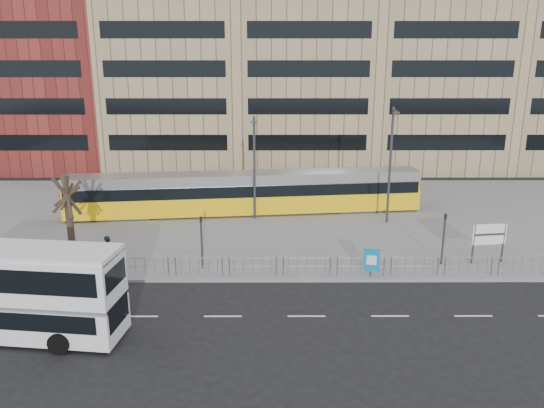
{
  "coord_description": "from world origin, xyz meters",
  "views": [
    {
      "loc": [
        0.29,
        -26.91,
        11.98
      ],
      "look_at": [
        0.38,
        6.0,
        2.78
      ],
      "focal_mm": 35.0,
      "sensor_mm": 36.0,
      "label": 1
    }
  ],
  "objects_px": {
    "traffic_light_west": "(201,235)",
    "lamp_post_east": "(390,161)",
    "tram": "(246,193)",
    "station_sign": "(489,236)",
    "double_decker_bus": "(3,289)",
    "traffic_light_east": "(444,232)",
    "bare_tree": "(64,171)",
    "pedestrian": "(109,252)",
    "ad_panel": "(371,260)",
    "lamp_post_west": "(254,164)"
  },
  "relations": [
    {
      "from": "pedestrian",
      "to": "traffic_light_east",
      "type": "height_order",
      "value": "traffic_light_east"
    },
    {
      "from": "station_sign",
      "to": "lamp_post_west",
      "type": "xyz_separation_m",
      "value": [
        -14.02,
        8.86,
        2.55
      ]
    },
    {
      "from": "traffic_light_east",
      "to": "lamp_post_east",
      "type": "relative_size",
      "value": 0.37
    },
    {
      "from": "pedestrian",
      "to": "traffic_light_east",
      "type": "xyz_separation_m",
      "value": [
        19.37,
        0.45,
        1.01
      ]
    },
    {
      "from": "traffic_light_west",
      "to": "lamp_post_east",
      "type": "relative_size",
      "value": 0.37
    },
    {
      "from": "traffic_light_east",
      "to": "tram",
      "type": "bearing_deg",
      "value": 145.09
    },
    {
      "from": "pedestrian",
      "to": "traffic_light_east",
      "type": "distance_m",
      "value": 19.4
    },
    {
      "from": "ad_panel",
      "to": "traffic_light_east",
      "type": "xyz_separation_m",
      "value": [
        4.49,
        1.78,
        1.02
      ]
    },
    {
      "from": "tram",
      "to": "lamp_post_west",
      "type": "height_order",
      "value": "lamp_post_west"
    },
    {
      "from": "station_sign",
      "to": "traffic_light_east",
      "type": "relative_size",
      "value": 0.77
    },
    {
      "from": "tram",
      "to": "station_sign",
      "type": "relative_size",
      "value": 11.42
    },
    {
      "from": "traffic_light_east",
      "to": "bare_tree",
      "type": "height_order",
      "value": "bare_tree"
    },
    {
      "from": "station_sign",
      "to": "pedestrian",
      "type": "relative_size",
      "value": 1.23
    },
    {
      "from": "tram",
      "to": "traffic_light_east",
      "type": "height_order",
      "value": "tram"
    },
    {
      "from": "pedestrian",
      "to": "bare_tree",
      "type": "relative_size",
      "value": 0.26
    },
    {
      "from": "tram",
      "to": "lamp_post_east",
      "type": "xyz_separation_m",
      "value": [
        10.5,
        -2.56,
        2.98
      ]
    },
    {
      "from": "tram",
      "to": "station_sign",
      "type": "height_order",
      "value": "tram"
    },
    {
      "from": "station_sign",
      "to": "lamp_post_east",
      "type": "xyz_separation_m",
      "value": [
        -4.25,
        7.88,
        2.93
      ]
    },
    {
      "from": "traffic_light_east",
      "to": "lamp_post_west",
      "type": "height_order",
      "value": "lamp_post_west"
    },
    {
      "from": "station_sign",
      "to": "bare_tree",
      "type": "relative_size",
      "value": 0.32
    },
    {
      "from": "double_decker_bus",
      "to": "bare_tree",
      "type": "distance_m",
      "value": 10.57
    },
    {
      "from": "traffic_light_west",
      "to": "lamp_post_east",
      "type": "distance_m",
      "value": 15.44
    },
    {
      "from": "double_decker_bus",
      "to": "traffic_light_west",
      "type": "bearing_deg",
      "value": 50.77
    },
    {
      "from": "traffic_light_east",
      "to": "bare_tree",
      "type": "relative_size",
      "value": 0.42
    },
    {
      "from": "ad_panel",
      "to": "traffic_light_east",
      "type": "distance_m",
      "value": 4.94
    },
    {
      "from": "pedestrian",
      "to": "traffic_light_west",
      "type": "distance_m",
      "value": 5.45
    },
    {
      "from": "ad_panel",
      "to": "lamp_post_east",
      "type": "bearing_deg",
      "value": 83.74
    },
    {
      "from": "tram",
      "to": "bare_tree",
      "type": "distance_m",
      "value": 13.99
    },
    {
      "from": "lamp_post_west",
      "to": "lamp_post_east",
      "type": "relative_size",
      "value": 0.91
    },
    {
      "from": "lamp_post_east",
      "to": "bare_tree",
      "type": "xyz_separation_m",
      "value": [
        -21.01,
        -5.96,
        0.61
      ]
    },
    {
      "from": "traffic_light_west",
      "to": "ad_panel",
      "type": "bearing_deg",
      "value": -14.14
    },
    {
      "from": "traffic_light_west",
      "to": "traffic_light_east",
      "type": "height_order",
      "value": "same"
    },
    {
      "from": "ad_panel",
      "to": "traffic_light_west",
      "type": "distance_m",
      "value": 9.66
    },
    {
      "from": "station_sign",
      "to": "traffic_light_east",
      "type": "height_order",
      "value": "traffic_light_east"
    },
    {
      "from": "traffic_light_west",
      "to": "traffic_light_east",
      "type": "xyz_separation_m",
      "value": [
        14.01,
        0.5,
        0.0
      ]
    },
    {
      "from": "tram",
      "to": "ad_panel",
      "type": "height_order",
      "value": "tram"
    },
    {
      "from": "station_sign",
      "to": "ad_panel",
      "type": "distance_m",
      "value": 7.57
    },
    {
      "from": "station_sign",
      "to": "ad_panel",
      "type": "relative_size",
      "value": 1.47
    },
    {
      "from": "lamp_post_east",
      "to": "bare_tree",
      "type": "height_order",
      "value": "lamp_post_east"
    },
    {
      "from": "traffic_light_east",
      "to": "lamp_post_west",
      "type": "relative_size",
      "value": 0.4
    },
    {
      "from": "double_decker_bus",
      "to": "pedestrian",
      "type": "bearing_deg",
      "value": 79.46
    },
    {
      "from": "traffic_light_east",
      "to": "double_decker_bus",
      "type": "bearing_deg",
      "value": -153.19
    },
    {
      "from": "pedestrian",
      "to": "traffic_light_east",
      "type": "bearing_deg",
      "value": -88.08
    },
    {
      "from": "double_decker_bus",
      "to": "ad_panel",
      "type": "xyz_separation_m",
      "value": [
        17.23,
        6.11,
        -1.14
      ]
    },
    {
      "from": "bare_tree",
      "to": "traffic_light_east",
      "type": "bearing_deg",
      "value": -5.53
    },
    {
      "from": "tram",
      "to": "station_sign",
      "type": "xyz_separation_m",
      "value": [
        14.76,
        -10.43,
        0.05
      ]
    },
    {
      "from": "double_decker_bus",
      "to": "bare_tree",
      "type": "xyz_separation_m",
      "value": [
        -0.78,
        10.08,
        3.09
      ]
    },
    {
      "from": "tram",
      "to": "traffic_light_west",
      "type": "bearing_deg",
      "value": -106.68
    },
    {
      "from": "double_decker_bus",
      "to": "traffic_light_west",
      "type": "distance_m",
      "value": 10.68
    },
    {
      "from": "tram",
      "to": "lamp_post_west",
      "type": "relative_size",
      "value": 3.56
    }
  ]
}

